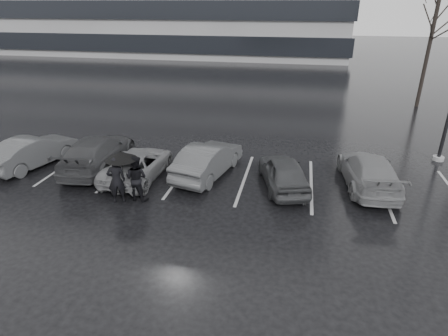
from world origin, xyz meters
The scene contains 12 objects.
ground centered at (0.00, 0.00, 0.00)m, with size 160.00×160.00×0.00m, color black.
car_main centered at (2.23, 2.07, 0.65)m, with size 1.53×3.81×1.30m, color black.
car_west_a centered at (-1.03, 2.60, 0.71)m, with size 1.51×4.33×1.43m, color #28282A.
car_west_b centered at (-3.91, 1.75, 0.59)m, with size 1.97×4.28×1.19m, color #515154.
car_west_c centered at (-6.12, 2.42, 0.73)m, with size 2.04×5.01×1.45m, color black.
car_west_d centered at (-9.12, 2.03, 0.69)m, with size 1.46×4.18×1.38m, color #28282A.
car_east centered at (5.62, 2.84, 0.67)m, with size 1.89×4.65×1.35m, color #515154.
pedestrian_left centered at (-3.77, -0.45, 0.91)m, with size 0.66×0.43×1.81m, color black.
pedestrian_right centered at (-3.14, -0.12, 0.89)m, with size 0.86×0.67×1.78m, color black.
umbrella centered at (-3.60, -0.22, 1.81)m, with size 1.17×1.17×1.99m.
stall_stripes centered at (-0.80, 2.50, 0.00)m, with size 19.72×5.00×0.00m.
tree_north centered at (11.00, 17.00, 4.25)m, with size 0.26×0.26×8.50m, color black.
Camera 1 is at (2.63, -11.86, 6.96)m, focal length 30.00 mm.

